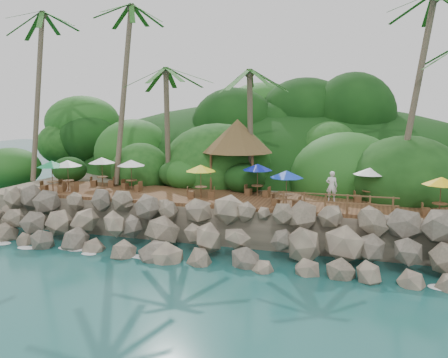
% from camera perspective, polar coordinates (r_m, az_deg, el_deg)
% --- Properties ---
extents(ground, '(140.00, 140.00, 0.00)m').
position_cam_1_polar(ground, '(23.51, -4.45, -10.42)').
color(ground, '#19514F').
rests_on(ground, ground).
extents(land_base, '(32.00, 25.20, 2.10)m').
position_cam_1_polar(land_base, '(38.10, 4.50, -1.25)').
color(land_base, gray).
rests_on(land_base, ground).
extents(jungle_hill, '(44.80, 28.00, 15.40)m').
position_cam_1_polar(jungle_hill, '(45.51, 6.61, -0.95)').
color(jungle_hill, '#143811').
rests_on(jungle_hill, ground).
extents(seawall, '(29.00, 4.00, 2.30)m').
position_cam_1_polar(seawall, '(24.95, -2.77, -6.49)').
color(seawall, gray).
rests_on(seawall, ground).
extents(terrace, '(26.00, 5.00, 0.20)m').
position_cam_1_polar(terrace, '(28.39, 0.00, -2.39)').
color(terrace, brown).
rests_on(terrace, land_base).
extents(jungle_foliage, '(44.00, 16.00, 12.00)m').
position_cam_1_polar(jungle_foliage, '(37.35, 4.14, -3.10)').
color(jungle_foliage, '#143811').
rests_on(jungle_foliage, ground).
extents(foam_line, '(25.20, 0.80, 0.06)m').
position_cam_1_polar(foam_line, '(23.77, -4.18, -10.12)').
color(foam_line, white).
rests_on(foam_line, ground).
extents(palms, '(34.21, 7.18, 13.74)m').
position_cam_1_polar(palms, '(31.01, 0.63, 17.64)').
color(palms, brown).
rests_on(palms, ground).
extents(palapa, '(4.77, 4.77, 4.60)m').
position_cam_1_polar(palapa, '(31.25, 1.65, 5.29)').
color(palapa, brown).
rests_on(palapa, ground).
extents(dining_clusters, '(24.74, 5.05, 2.00)m').
position_cam_1_polar(dining_clusters, '(28.03, -0.56, 1.11)').
color(dining_clusters, brown).
rests_on(dining_clusters, terrace).
extents(railing, '(6.10, 0.10, 1.00)m').
position_cam_1_polar(railing, '(24.75, 13.58, -2.68)').
color(railing, brown).
rests_on(railing, terrace).
extents(waiter, '(0.64, 0.42, 1.76)m').
position_cam_1_polar(waiter, '(27.68, 13.03, -0.85)').
color(waiter, white).
rests_on(waiter, terrace).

